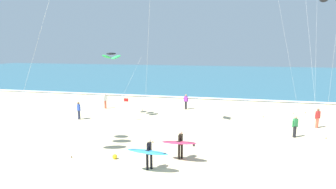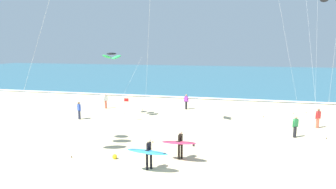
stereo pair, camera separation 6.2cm
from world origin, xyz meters
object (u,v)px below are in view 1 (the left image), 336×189
object	(u,v)px
surfer_lead	(149,152)
bystander_purple_top	(186,102)
bystander_red_top	(318,118)
bystander_blue_top	(79,110)
bystander_white_top	(105,101)
surfer_trailing	(180,143)
bystander_green_top	(295,126)
lifeguard_flag	(125,107)
kite_arc_charcoal_distant	(111,56)
beach_ball	(115,157)

from	to	relation	value
surfer_lead	bystander_purple_top	world-z (taller)	surfer_lead
bystander_red_top	bystander_blue_top	size ratio (longest dim) A/B	1.00
bystander_white_top	bystander_purple_top	bearing A→B (deg)	9.88
surfer_lead	surfer_trailing	xyz separation A→B (m)	(1.35, 1.73, -0.00)
surfer_lead	bystander_red_top	bearing A→B (deg)	43.40
bystander_green_top	lifeguard_flag	world-z (taller)	lifeguard_flag
bystander_green_top	bystander_red_top	bearing A→B (deg)	51.78
surfer_lead	bystander_red_top	size ratio (longest dim) A/B	1.37
kite_arc_charcoal_distant	bystander_purple_top	world-z (taller)	kite_arc_charcoal_distant
bystander_white_top	surfer_trailing	bearing A→B (deg)	-48.99
surfer_trailing	lifeguard_flag	size ratio (longest dim) A/B	0.97
surfer_lead	beach_ball	world-z (taller)	surfer_lead
surfer_lead	bystander_purple_top	xyz separation A→B (m)	(-0.32, 14.77, -0.24)
lifeguard_flag	beach_ball	bearing A→B (deg)	-72.71
bystander_blue_top	beach_ball	world-z (taller)	bystander_blue_top
surfer_lead	bystander_blue_top	distance (m)	12.58
bystander_green_top	bystander_white_top	bearing A→B (deg)	161.64
beach_ball	bystander_red_top	bearing A→B (deg)	34.96
bystander_red_top	surfer_lead	bearing A→B (deg)	-136.60
surfer_lead	surfer_trailing	distance (m)	2.20
kite_arc_charcoal_distant	lifeguard_flag	xyz separation A→B (m)	(1.64, -1.26, -4.37)
kite_arc_charcoal_distant	bystander_green_top	world-z (taller)	kite_arc_charcoal_distant
bystander_blue_top	bystander_purple_top	bearing A→B (deg)	34.74
surfer_trailing	bystander_green_top	xyz separation A→B (m)	(7.39, 5.78, -0.23)
surfer_trailing	bystander_purple_top	world-z (taller)	surfer_trailing
surfer_lead	bystander_red_top	xyz separation A→B (m)	(11.05, 10.45, -0.24)
kite_arc_charcoal_distant	bystander_red_top	distance (m)	18.20
surfer_trailing	bystander_white_top	size ratio (longest dim) A/B	1.29
surfer_lead	bystander_green_top	bearing A→B (deg)	40.70
bystander_red_top	surfer_trailing	bearing A→B (deg)	-138.05
kite_arc_charcoal_distant	beach_ball	world-z (taller)	kite_arc_charcoal_distant
bystander_purple_top	bystander_blue_top	size ratio (longest dim) A/B	1.00
bystander_white_top	lifeguard_flag	distance (m)	5.78
kite_arc_charcoal_distant	beach_ball	xyz separation A→B (m)	(4.12, -9.22, -5.50)
surfer_trailing	bystander_purple_top	bearing A→B (deg)	97.32
surfer_trailing	beach_ball	distance (m)	3.90
surfer_lead	beach_ball	distance (m)	2.76
surfer_lead	bystander_white_top	xyz separation A→B (m)	(-8.71, 13.31, -0.24)
bystander_green_top	bystander_blue_top	xyz separation A→B (m)	(-17.84, 1.16, 0.00)
surfer_lead	surfer_trailing	world-z (taller)	same
bystander_white_top	lifeguard_flag	xyz separation A→B (m)	(3.85, -4.28, 0.45)
beach_ball	kite_arc_charcoal_distant	bearing A→B (deg)	114.06
bystander_green_top	lifeguard_flag	size ratio (longest dim) A/B	0.76
surfer_trailing	bystander_red_top	bearing A→B (deg)	41.95
bystander_purple_top	beach_ball	world-z (taller)	bystander_purple_top
bystander_green_top	bystander_purple_top	bearing A→B (deg)	141.32
bystander_purple_top	bystander_green_top	distance (m)	11.60
kite_arc_charcoal_distant	bystander_red_top	size ratio (longest dim) A/B	3.73
bystander_white_top	beach_ball	size ratio (longest dim) A/B	5.68
bystander_green_top	beach_ball	world-z (taller)	bystander_green_top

